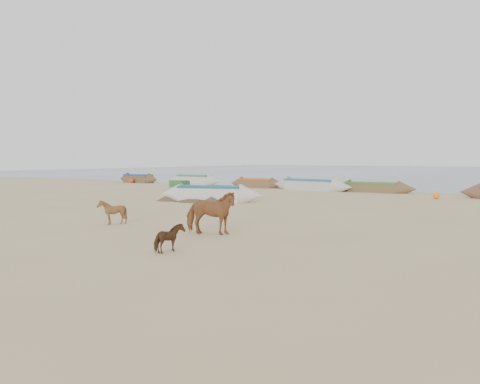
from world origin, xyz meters
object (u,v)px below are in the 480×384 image
calf_front (112,212)px  calf_right (170,238)px  cow_adult (210,213)px  near_canoe (210,194)px

calf_front → calf_right: (5.51, -2.91, -0.11)m
cow_adult → calf_right: size_ratio=2.28×
cow_adult → near_canoe: cow_adult is taller
calf_right → near_canoe: near_canoe is taller
cow_adult → calf_right: 3.12m
near_canoe → calf_front: bearing=-95.2°
cow_adult → calf_front: bearing=68.5°
near_canoe → calf_right: bearing=-77.3°
calf_front → calf_right: 6.23m
calf_front → near_canoe: 10.13m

